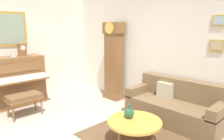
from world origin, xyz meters
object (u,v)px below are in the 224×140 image
Objects in this scene: mantel_clock at (22,49)px; green_jug at (129,113)px; teacup at (13,56)px; grandfather_clock at (114,63)px; piano_bench at (24,98)px; piano at (13,81)px; coffee_table at (135,122)px; couch at (175,107)px.

mantel_clock is 1.58× the size of green_jug.
teacup is 0.48× the size of green_jug.
piano_bench is at bearing -102.72° from grandfather_clock.
mantel_clock is at bearing 97.55° from teacup.
mantel_clock is at bearing 89.58° from piano.
coffee_table is 3.38m from mantel_clock.
green_jug is (1.74, -1.36, -0.48)m from grandfather_clock.
piano reaches higher than piano_bench.
mantel_clock reaches higher than couch.
piano is 3.79× the size of mantel_clock.
piano_bench is (0.83, -0.07, -0.20)m from piano.
grandfather_clock is at bearing 142.03° from green_jug.
piano reaches higher than couch.
couch is at bearing 88.95° from coffee_table.
mantel_clock reaches higher than piano_bench.
grandfather_clock is at bearing 143.79° from coffee_table.
piano_bench is 0.37× the size of couch.
mantel_clock is (-0.83, 0.36, 0.97)m from piano_bench.
piano_bench is at bearing -159.29° from green_jug.
grandfather_clock reaches higher than piano.
teacup is (-0.80, 0.13, 0.82)m from piano_bench.
green_jug reaches higher than piano_bench.
teacup is 3.20m from green_jug.
piano_bench is 3.16m from couch.
piano_bench is 2.51m from coffee_table.
mantel_clock reaches higher than green_jug.
piano is at bearing -115.91° from teacup.
mantel_clock is (-3.19, -0.47, 1.00)m from coffee_table.
coffee_table is 0.18m from green_jug.
couch is 3.84m from teacup.
piano_bench is 1.15m from teacup.
grandfather_clock is 2.00m from couch.
piano_bench is 2.92× the size of green_jug.
green_jug is (3.07, 0.78, -0.12)m from piano.
green_jug is (-0.13, 0.01, 0.12)m from coffee_table.
piano_bench is 2.39m from green_jug.
grandfather_clock is at bearing 77.28° from piano_bench.
piano_bench is 2.32m from grandfather_clock.
grandfather_clock is 8.46× the size of green_jug.
grandfather_clock reaches higher than piano_bench.
mantel_clock reaches higher than coffee_table.
couch is at bearing 31.32° from teacup.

